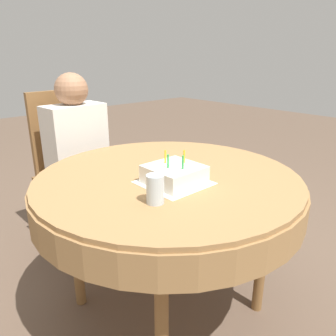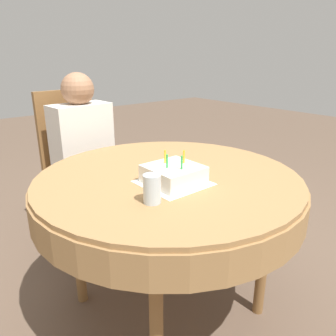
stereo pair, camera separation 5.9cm
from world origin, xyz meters
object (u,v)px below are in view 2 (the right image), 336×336
(person, at_px, (85,145))
(drinking_glass, at_px, (152,189))
(birthday_cake, at_px, (174,174))
(chair, at_px, (78,163))

(person, relative_size, drinking_glass, 10.57)
(person, distance_m, drinking_glass, 1.04)
(birthday_cake, relative_size, drinking_glass, 1.94)
(chair, height_order, person, person)
(chair, bearing_deg, drinking_glass, -104.93)
(chair, xyz_separation_m, person, (0.01, -0.11, 0.15))
(chair, bearing_deg, person, -90.00)
(chair, height_order, birthday_cake, chair)
(chair, distance_m, person, 0.18)
(birthday_cake, height_order, drinking_glass, birthday_cake)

